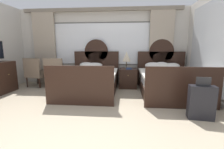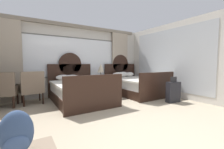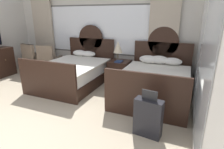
{
  "view_description": "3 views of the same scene",
  "coord_description": "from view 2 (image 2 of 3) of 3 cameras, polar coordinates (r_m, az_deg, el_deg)",
  "views": [
    {
      "loc": [
        0.88,
        -1.56,
        1.33
      ],
      "look_at": [
        0.55,
        2.16,
        0.67
      ],
      "focal_mm": 24.58,
      "sensor_mm": 36.0,
      "label": 1
    },
    {
      "loc": [
        -1.75,
        -1.58,
        1.21
      ],
      "look_at": [
        0.86,
        2.61,
        0.85
      ],
      "focal_mm": 23.59,
      "sensor_mm": 36.0,
      "label": 2
    },
    {
      "loc": [
        2.75,
        -1.36,
        1.91
      ],
      "look_at": [
        1.25,
        2.27,
        0.63
      ],
      "focal_mm": 29.44,
      "sensor_mm": 36.0,
      "label": 3
    }
  ],
  "objects": [
    {
      "name": "nightstand_between_beds",
      "position": [
        5.84,
        -3.77,
        -4.55
      ],
      "size": [
        0.58,
        0.6,
        0.64
      ],
      "color": "black",
      "rests_on": "ground_plane"
    },
    {
      "name": "armchair_by_window_centre",
      "position": [
        5.0,
        -36.49,
        -4.67
      ],
      "size": [
        0.71,
        0.71,
        0.98
      ],
      "color": "#84705B",
      "rests_on": "ground_plane"
    },
    {
      "name": "armchair_by_window_right",
      "position": [
        5.0,
        -36.44,
        -4.67
      ],
      "size": [
        0.68,
        0.68,
        0.98
      ],
      "color": "#84705B",
      "rests_on": "ground_plane"
    },
    {
      "name": "table_lamp_on_nightstand",
      "position": [
        5.76,
        -4.4,
        2.44
      ],
      "size": [
        0.27,
        0.27,
        0.57
      ],
      "color": "brown",
      "rests_on": "nightstand_between_beds"
    },
    {
      "name": "bed_near_mirror",
      "position": [
        5.96,
        8.82,
        -3.97
      ],
      "size": [
        1.6,
        2.22,
        1.61
      ],
      "color": "black",
      "rests_on": "ground_plane"
    },
    {
      "name": "wall_right_mirror",
      "position": [
        5.82,
        23.47,
        5.26
      ],
      "size": [
        0.08,
        4.63,
        2.7
      ],
      "color": "beige",
      "rests_on": "ground_plane"
    },
    {
      "name": "book_on_nightstand",
      "position": [
        5.71,
        -3.05,
        -1.37
      ],
      "size": [
        0.18,
        0.26,
        0.03
      ],
      "color": "navy",
      "rests_on": "nightstand_between_beds"
    },
    {
      "name": "armchair_by_window_left",
      "position": [
        4.98,
        -28.48,
        -4.37
      ],
      "size": [
        0.65,
        0.65,
        0.98
      ],
      "color": "#84705B",
      "rests_on": "ground_plane"
    },
    {
      "name": "backpack_on_bench",
      "position": [
        1.53,
        -33.03,
        -18.82
      ],
      "size": [
        0.26,
        0.2,
        0.38
      ],
      "color": "#33476B",
      "rests_on": "luggage_bench"
    },
    {
      "name": "ground_plane",
      "position": [
        2.64,
        15.53,
        -23.14
      ],
      "size": [
        24.0,
        24.0,
        0.0
      ],
      "primitive_type": "plane",
      "color": "tan"
    },
    {
      "name": "bed_near_window",
      "position": [
        4.81,
        -12.33,
        -6.09
      ],
      "size": [
        1.6,
        2.22,
        1.61
      ],
      "color": "black",
      "rests_on": "ground_plane"
    },
    {
      "name": "suitcase_on_floor",
      "position": [
        5.02,
        22.63,
        -6.24
      ],
      "size": [
        0.47,
        0.25,
        0.8
      ],
      "color": "black",
      "rests_on": "ground_plane"
    },
    {
      "name": "wall_back_window",
      "position": [
        5.87,
        -14.6,
        5.96
      ],
      "size": [
        6.0,
        0.22,
        2.7
      ],
      "color": "beige",
      "rests_on": "ground_plane"
    }
  ]
}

